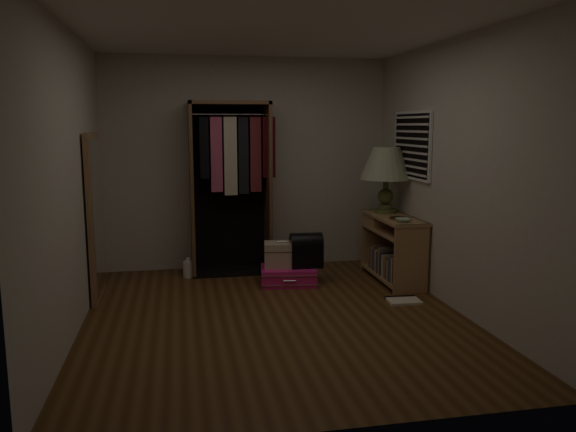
# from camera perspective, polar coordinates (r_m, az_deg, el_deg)

# --- Properties ---
(ground) EXTENTS (4.00, 4.00, 0.00)m
(ground) POSITION_cam_1_polar(r_m,az_deg,el_deg) (5.32, -1.22, -10.26)
(ground) COLOR #503116
(ground) RESTS_ON ground
(room_walls) EXTENTS (3.52, 4.02, 2.60)m
(room_walls) POSITION_cam_1_polar(r_m,az_deg,el_deg) (5.08, -0.52, 6.12)
(room_walls) COLOR beige
(room_walls) RESTS_ON ground
(console_bookshelf) EXTENTS (0.42, 1.12, 0.75)m
(console_bookshelf) POSITION_cam_1_polar(r_m,az_deg,el_deg) (6.59, 10.51, -3.02)
(console_bookshelf) COLOR #AC7F53
(console_bookshelf) RESTS_ON ground
(open_wardrobe) EXTENTS (1.01, 0.50, 2.05)m
(open_wardrobe) POSITION_cam_1_polar(r_m,az_deg,el_deg) (6.77, -5.72, 4.48)
(open_wardrobe) COLOR brown
(open_wardrobe) RESTS_ON ground
(floor_mirror) EXTENTS (0.06, 0.80, 1.70)m
(floor_mirror) POSITION_cam_1_polar(r_m,az_deg,el_deg) (6.08, -18.96, -0.04)
(floor_mirror) COLOR #9C6F4B
(floor_mirror) RESTS_ON ground
(pink_suitcase) EXTENTS (0.69, 0.54, 0.19)m
(pink_suitcase) POSITION_cam_1_polar(r_m,az_deg,el_deg) (6.37, 0.04, -6.07)
(pink_suitcase) COLOR #E51B7A
(pink_suitcase) RESTS_ON ground
(train_case) EXTENTS (0.45, 0.34, 0.30)m
(train_case) POSITION_cam_1_polar(r_m,az_deg,el_deg) (6.35, -0.59, -3.91)
(train_case) COLOR tan
(train_case) RESTS_ON pink_suitcase
(black_bag) EXTENTS (0.37, 0.24, 0.39)m
(black_bag) POSITION_cam_1_polar(r_m,az_deg,el_deg) (6.33, 1.85, -3.40)
(black_bag) COLOR black
(black_bag) RESTS_ON pink_suitcase
(table_lamp) EXTENTS (0.68, 0.68, 0.77)m
(table_lamp) POSITION_cam_1_polar(r_m,az_deg,el_deg) (6.69, 9.95, 5.13)
(table_lamp) COLOR #4D572A
(table_lamp) RESTS_ON console_bookshelf
(brass_tray) EXTENTS (0.31, 0.31, 0.01)m
(brass_tray) POSITION_cam_1_polar(r_m,az_deg,el_deg) (6.32, 11.35, -0.23)
(brass_tray) COLOR olive
(brass_tray) RESTS_ON console_bookshelf
(ceramic_bowl) EXTENTS (0.16, 0.16, 0.04)m
(ceramic_bowl) POSITION_cam_1_polar(r_m,az_deg,el_deg) (6.13, 11.59, -0.42)
(ceramic_bowl) COLOR #A8C9A9
(ceramic_bowl) RESTS_ON console_bookshelf
(white_jug) EXTENTS (0.15, 0.15, 0.23)m
(white_jug) POSITION_cam_1_polar(r_m,az_deg,el_deg) (6.76, -10.06, -5.29)
(white_jug) COLOR white
(white_jug) RESTS_ON ground
(floor_book) EXTENTS (0.34, 0.28, 0.03)m
(floor_book) POSITION_cam_1_polar(r_m,az_deg,el_deg) (5.89, 11.58, -8.37)
(floor_book) COLOR #F3E7CD
(floor_book) RESTS_ON ground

